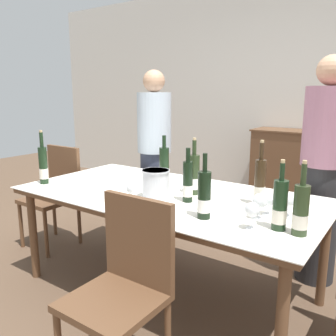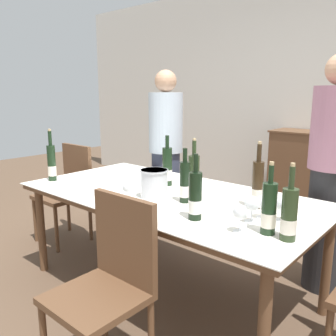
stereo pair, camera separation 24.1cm
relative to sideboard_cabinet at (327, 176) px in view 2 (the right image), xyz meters
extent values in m
plane|color=brown|center=(-0.34, -2.34, -0.49)|extent=(12.00, 12.00, 0.00)
cube|color=silver|center=(-0.34, 0.29, 0.91)|extent=(8.00, 0.10, 2.80)
cube|color=brown|center=(0.00, 0.00, -0.01)|extent=(1.24, 0.44, 0.96)
cube|color=brown|center=(0.00, 0.00, 0.48)|extent=(1.28, 0.46, 0.02)
cylinder|color=brown|center=(-1.30, -2.78, -0.15)|extent=(0.06, 0.06, 0.69)
cylinder|color=brown|center=(0.61, -2.78, -0.15)|extent=(0.06, 0.06, 0.69)
cylinder|color=brown|center=(-1.30, -1.90, -0.15)|extent=(0.06, 0.06, 0.69)
cylinder|color=brown|center=(0.61, -1.90, -0.15)|extent=(0.06, 0.06, 0.69)
cube|color=brown|center=(-0.34, -2.34, 0.22)|extent=(2.07, 1.04, 0.04)
cube|color=white|center=(-0.34, -2.34, 0.24)|extent=(2.10, 1.07, 0.01)
cylinder|color=silver|center=(-0.35, -2.47, 0.33)|extent=(0.18, 0.18, 0.19)
cylinder|color=silver|center=(-0.35, -2.47, 0.42)|extent=(0.19, 0.19, 0.01)
cylinder|color=#28381E|center=(-0.19, -2.25, 0.38)|extent=(0.07, 0.07, 0.27)
cylinder|color=white|center=(-0.19, -2.25, 0.32)|extent=(0.08, 0.08, 0.08)
cylinder|color=#28381E|center=(-0.19, -2.25, 0.56)|extent=(0.03, 0.03, 0.10)
cylinder|color=tan|center=(-0.19, -2.25, 0.62)|extent=(0.02, 0.02, 0.02)
cylinder|color=#332314|center=(0.26, -2.23, 0.38)|extent=(0.07, 0.07, 0.28)
cylinder|color=silver|center=(0.26, -2.23, 0.32)|extent=(0.07, 0.07, 0.08)
cylinder|color=#332314|center=(0.26, -2.23, 0.58)|extent=(0.03, 0.03, 0.10)
cylinder|color=tan|center=(0.26, -2.23, 0.64)|extent=(0.02, 0.02, 0.02)
cylinder|color=black|center=(-0.50, -2.18, 0.38)|extent=(0.07, 0.07, 0.29)
cylinder|color=white|center=(-0.50, -2.18, 0.32)|extent=(0.07, 0.07, 0.08)
cylinder|color=black|center=(-0.50, -2.18, 0.57)|extent=(0.03, 0.03, 0.09)
cylinder|color=black|center=(0.49, -2.56, 0.37)|extent=(0.07, 0.07, 0.26)
cylinder|color=silver|center=(0.49, -2.56, 0.31)|extent=(0.07, 0.07, 0.07)
cylinder|color=black|center=(0.49, -2.56, 0.54)|extent=(0.02, 0.02, 0.09)
cylinder|color=tan|center=(0.49, -2.56, 0.59)|extent=(0.02, 0.02, 0.02)
cylinder|color=black|center=(0.10, -2.63, 0.37)|extent=(0.07, 0.07, 0.26)
cylinder|color=white|center=(0.10, -2.63, 0.31)|extent=(0.07, 0.07, 0.07)
cylinder|color=black|center=(0.10, -2.63, 0.55)|extent=(0.03, 0.03, 0.10)
cylinder|color=#28381E|center=(0.60, -2.57, 0.37)|extent=(0.07, 0.07, 0.25)
cylinder|color=silver|center=(0.60, -2.57, 0.31)|extent=(0.08, 0.08, 0.07)
cylinder|color=#28381E|center=(0.60, -2.57, 0.54)|extent=(0.03, 0.03, 0.11)
cylinder|color=tan|center=(0.60, -2.57, 0.60)|extent=(0.02, 0.02, 0.02)
cylinder|color=black|center=(-0.14, -2.42, 0.37)|extent=(0.06, 0.06, 0.26)
cylinder|color=white|center=(-0.14, -2.42, 0.31)|extent=(0.06, 0.06, 0.07)
cylinder|color=black|center=(-0.14, -2.42, 0.54)|extent=(0.03, 0.03, 0.09)
cylinder|color=black|center=(-1.28, -2.66, 0.38)|extent=(0.06, 0.06, 0.28)
cylinder|color=silver|center=(-1.28, -2.66, 0.32)|extent=(0.06, 0.06, 0.08)
cylinder|color=black|center=(-1.28, -2.66, 0.58)|extent=(0.03, 0.03, 0.11)
cylinder|color=tan|center=(-1.28, -2.66, 0.64)|extent=(0.02, 0.02, 0.02)
cylinder|color=white|center=(-0.37, -2.69, 0.24)|extent=(0.07, 0.07, 0.00)
cylinder|color=white|center=(-0.37, -2.69, 0.28)|extent=(0.01, 0.01, 0.08)
sphere|color=white|center=(-0.37, -2.69, 0.35)|extent=(0.07, 0.07, 0.07)
cylinder|color=white|center=(0.37, -2.37, 0.24)|extent=(0.07, 0.07, 0.00)
cylinder|color=white|center=(0.37, -2.37, 0.28)|extent=(0.01, 0.01, 0.06)
sphere|color=white|center=(0.37, -2.37, 0.33)|extent=(0.08, 0.08, 0.08)
cylinder|color=white|center=(0.38, -2.63, 0.24)|extent=(0.06, 0.06, 0.00)
cylinder|color=white|center=(0.38, -2.63, 0.28)|extent=(0.01, 0.01, 0.07)
sphere|color=white|center=(0.38, -2.63, 0.35)|extent=(0.08, 0.08, 0.08)
cylinder|color=white|center=(0.47, -2.35, 0.24)|extent=(0.07, 0.07, 0.00)
cylinder|color=white|center=(0.47, -2.35, 0.28)|extent=(0.01, 0.01, 0.06)
sphere|color=white|center=(0.47, -2.35, 0.34)|extent=(0.09, 0.09, 0.09)
cylinder|color=white|center=(0.36, -2.47, 0.24)|extent=(0.07, 0.07, 0.00)
cylinder|color=white|center=(0.36, -2.47, 0.28)|extent=(0.01, 0.01, 0.07)
sphere|color=white|center=(0.36, -2.47, 0.34)|extent=(0.08, 0.08, 0.08)
cylinder|color=brown|center=(-1.87, -2.53, -0.28)|extent=(0.03, 0.03, 0.43)
cylinder|color=brown|center=(-1.50, -2.53, -0.28)|extent=(0.03, 0.03, 0.43)
cylinder|color=brown|center=(-1.87, -2.16, -0.28)|extent=(0.03, 0.03, 0.43)
cylinder|color=brown|center=(-1.50, -2.16, -0.28)|extent=(0.03, 0.03, 0.43)
cube|color=brown|center=(-1.69, -2.34, -0.05)|extent=(0.42, 0.42, 0.04)
cube|color=brown|center=(-1.69, -2.15, 0.20)|extent=(0.42, 0.04, 0.46)
cylinder|color=brown|center=(-0.25, -3.01, -0.28)|extent=(0.03, 0.03, 0.43)
cube|color=brown|center=(-0.06, -3.19, -0.05)|extent=(0.42, 0.42, 0.04)
cube|color=brown|center=(-0.06, -3.00, 0.20)|extent=(0.42, 0.04, 0.45)
cylinder|color=#383F56|center=(-1.08, -1.53, -0.07)|extent=(0.28, 0.28, 0.84)
cylinder|color=silver|center=(-1.08, -1.53, 0.64)|extent=(0.33, 0.33, 0.57)
sphere|color=tan|center=(-1.08, -1.53, 1.03)|extent=(0.21, 0.21, 0.21)
cylinder|color=#262628|center=(0.49, -1.57, -0.04)|extent=(0.28, 0.28, 0.90)
cylinder|color=#9E667A|center=(0.49, -1.57, 0.69)|extent=(0.33, 0.33, 0.56)
camera|label=1|loc=(1.01, -4.28, 0.93)|focal=38.00mm
camera|label=2|loc=(1.20, -4.13, 0.93)|focal=38.00mm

